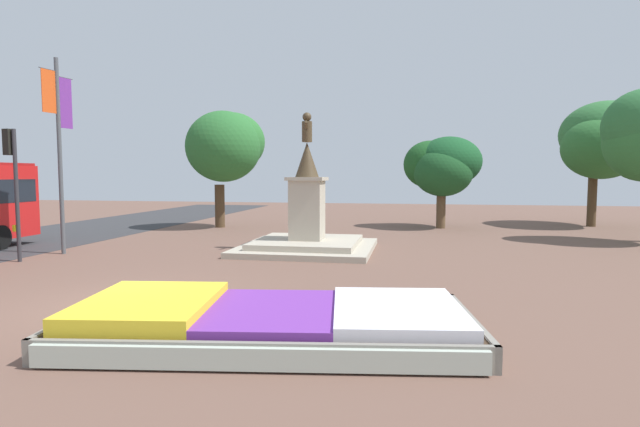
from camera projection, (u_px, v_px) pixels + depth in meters
name	position (u px, v px, depth m)	size (l,w,h in m)	color
ground_plane	(122.00, 305.00, 10.41)	(75.05, 75.05, 0.00)	brown
flower_planter	(267.00, 322.00, 8.33)	(7.05, 4.01, 0.64)	#38281C
statue_monument	(307.00, 227.00, 17.83)	(4.68, 4.68, 4.90)	#B3A995
traffic_light_mid_block	(13.00, 172.00, 15.41)	(0.42, 0.30, 4.12)	#2D2D33
banner_pole	(59.00, 145.00, 16.86)	(0.24, 1.33, 6.62)	#4C5156
park_tree_far_left	(227.00, 145.00, 25.09)	(3.82, 3.83, 5.88)	#4C3823
park_tree_behind_statue	(442.00, 166.00, 25.27)	(3.92, 3.84, 4.64)	brown
park_tree_street_side	(604.00, 139.00, 25.67)	(4.66, 5.35, 6.54)	#4C3823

